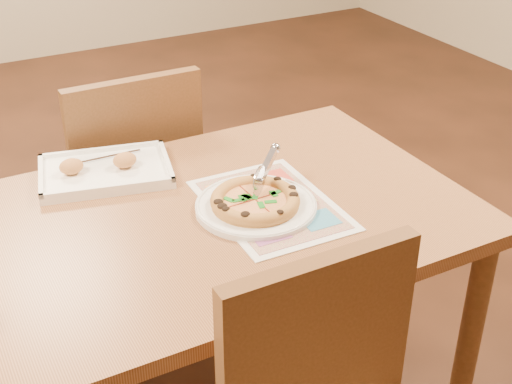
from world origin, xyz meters
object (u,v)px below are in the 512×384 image
dining_table (208,242)px  pizza (255,201)px  menu (271,205)px  chair_far (131,168)px  appetizer_tray (105,171)px  pizza_cutter (265,169)px  plate (256,207)px

dining_table → pizza: size_ratio=5.82×
dining_table → menu: (0.16, -0.04, 0.09)m
menu → pizza: bearing=-177.3°
pizza → dining_table: bearing=159.2°
dining_table → chair_far: size_ratio=2.77×
appetizer_tray → menu: 0.47m
chair_far → menu: chair_far is taller
pizza → pizza_cutter: 0.09m
dining_table → menu: menu is taller
chair_far → pizza_cutter: chair_far is taller
dining_table → menu: bearing=-14.3°
menu → pizza_cutter: bearing=85.3°
appetizer_tray → dining_table: bearing=-62.0°
dining_table → appetizer_tray: 0.36m
plate → appetizer_tray: (-0.28, 0.35, 0.01)m
plate → menu: (0.04, -0.00, -0.01)m
dining_table → plate: (0.12, -0.04, 0.09)m
dining_table → pizza: 0.16m
pizza → pizza_cutter: size_ratio=1.81×
appetizer_tray → plate: bearing=-51.1°
pizza → appetizer_tray: (-0.27, 0.35, -0.01)m
pizza → menu: size_ratio=0.54×
dining_table → chair_far: chair_far is taller
chair_far → pizza: bearing=99.8°
dining_table → pizza_cutter: bearing=-0.5°
dining_table → appetizer_tray: appetizer_tray is taller
plate → pizza_cutter: (0.05, 0.04, 0.08)m
chair_far → appetizer_tray: (-0.16, -0.30, 0.17)m
dining_table → pizza: (0.11, -0.04, 0.11)m
appetizer_tray → menu: size_ratio=0.95×
pizza → menu: pizza is taller
plate → pizza_cutter: pizza_cutter is taller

